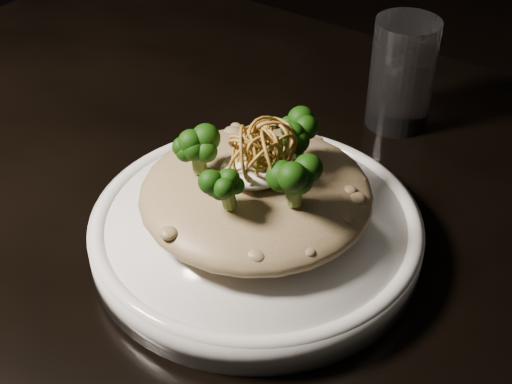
% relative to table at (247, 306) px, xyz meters
% --- Properties ---
extents(table, '(1.10, 0.80, 0.75)m').
position_rel_table_xyz_m(table, '(0.00, 0.00, 0.00)').
color(table, black).
rests_on(table, ground).
extents(plate, '(0.27, 0.27, 0.03)m').
position_rel_table_xyz_m(plate, '(0.01, -0.00, 0.10)').
color(plate, white).
rests_on(plate, table).
extents(risotto, '(0.19, 0.19, 0.04)m').
position_rel_table_xyz_m(risotto, '(0.01, 0.00, 0.13)').
color(risotto, brown).
rests_on(risotto, plate).
extents(broccoli, '(0.13, 0.13, 0.05)m').
position_rel_table_xyz_m(broccoli, '(0.02, -0.01, 0.17)').
color(broccoli, black).
rests_on(broccoli, risotto).
extents(cheese, '(0.05, 0.05, 0.01)m').
position_rel_table_xyz_m(cheese, '(0.01, -0.00, 0.16)').
color(cheese, white).
rests_on(cheese, risotto).
extents(shallots, '(0.05, 0.05, 0.03)m').
position_rel_table_xyz_m(shallots, '(0.01, 0.00, 0.18)').
color(shallots, brown).
rests_on(shallots, cheese).
extents(drinking_glass, '(0.08, 0.08, 0.11)m').
position_rel_table_xyz_m(drinking_glass, '(0.02, 0.23, 0.14)').
color(drinking_glass, silver).
rests_on(drinking_glass, table).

